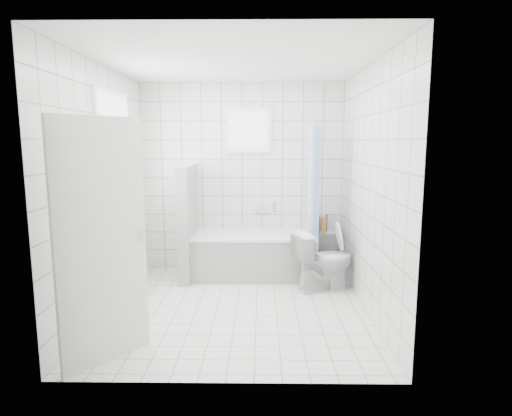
{
  "coord_description": "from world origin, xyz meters",
  "views": [
    {
      "loc": [
        0.27,
        -4.48,
        1.8
      ],
      "look_at": [
        0.21,
        0.35,
        1.05
      ],
      "focal_mm": 30.0,
      "sensor_mm": 36.0,
      "label": 1
    }
  ],
  "objects": [
    {
      "name": "tiled_ledge",
      "position": [
        1.11,
        1.38,
        0.28
      ],
      "size": [
        0.4,
        0.24,
        0.55
      ],
      "primitive_type": "cube",
      "color": "white",
      "rests_on": "ground"
    },
    {
      "name": "partition_wall",
      "position": [
        -0.7,
        1.07,
        0.75
      ],
      "size": [
        0.15,
        0.85,
        1.5
      ],
      "primitive_type": "cube",
      "color": "white",
      "rests_on": "ground"
    },
    {
      "name": "toilet",
      "position": [
        1.03,
        0.58,
        0.37
      ],
      "size": [
        0.82,
        0.62,
        0.74
      ],
      "primitive_type": "imported",
      "rotation": [
        0.0,
        0.0,
        1.89
      ],
      "color": "white",
      "rests_on": "ground"
    },
    {
      "name": "ground",
      "position": [
        0.0,
        0.0,
        0.0
      ],
      "size": [
        3.0,
        3.0,
        0.0
      ],
      "primitive_type": "plane",
      "color": "white",
      "rests_on": "ground"
    },
    {
      "name": "shower_curtain",
      "position": [
        0.92,
        0.97,
        1.1
      ],
      "size": [
        0.14,
        0.48,
        1.78
      ],
      "primitive_type": null,
      "color": "#4983D6",
      "rests_on": "curtain_rod"
    },
    {
      "name": "ledge_bottles",
      "position": [
        1.09,
        1.35,
        0.67
      ],
      "size": [
        0.2,
        0.19,
        0.24
      ],
      "color": "#F0491C",
      "rests_on": "tiled_ledge"
    },
    {
      "name": "tub_faucet",
      "position": [
        0.27,
        1.46,
        0.85
      ],
      "size": [
        0.18,
        0.06,
        0.06
      ],
      "primitive_type": "cube",
      "color": "silver",
      "rests_on": "wall_back"
    },
    {
      "name": "ceiling",
      "position": [
        0.0,
        0.0,
        2.6
      ],
      "size": [
        3.0,
        3.0,
        0.0
      ],
      "primitive_type": "plane",
      "rotation": [
        3.14,
        0.0,
        0.0
      ],
      "color": "white",
      "rests_on": "ground"
    },
    {
      "name": "window_sill",
      "position": [
        -1.31,
        0.3,
        0.86
      ],
      "size": [
        0.18,
        1.02,
        0.08
      ],
      "primitive_type": "cube",
      "color": "white",
      "rests_on": "wall_left"
    },
    {
      "name": "wall_right",
      "position": [
        1.4,
        0.0,
        1.3
      ],
      "size": [
        0.02,
        3.0,
        2.6
      ],
      "primitive_type": "cube",
      "color": "white",
      "rests_on": "ground"
    },
    {
      "name": "wall_back",
      "position": [
        0.0,
        1.5,
        1.3
      ],
      "size": [
        2.8,
        0.02,
        2.6
      ],
      "primitive_type": "cube",
      "color": "white",
      "rests_on": "ground"
    },
    {
      "name": "window_back",
      "position": [
        0.1,
        1.46,
        1.95
      ],
      "size": [
        0.5,
        0.01,
        0.5
      ],
      "primitive_type": "cube",
      "color": "white",
      "rests_on": "wall_back"
    },
    {
      "name": "wall_left",
      "position": [
        -1.4,
        0.0,
        1.3
      ],
      "size": [
        0.02,
        3.0,
        2.6
      ],
      "primitive_type": "cube",
      "color": "white",
      "rests_on": "ground"
    },
    {
      "name": "door",
      "position": [
        -1.0,
        -1.17,
        1.0
      ],
      "size": [
        0.53,
        0.65,
        2.0
      ],
      "primitive_type": "cube",
      "rotation": [
        0.0,
        0.0,
        -0.67
      ],
      "color": "silver",
      "rests_on": "ground"
    },
    {
      "name": "sill_bottles",
      "position": [
        -1.3,
        0.16,
        1.03
      ],
      "size": [
        0.17,
        0.73,
        0.33
      ],
      "color": "#FF63B9",
      "rests_on": "window_sill"
    },
    {
      "name": "bathtub",
      "position": [
        0.17,
        1.13,
        0.29
      ],
      "size": [
        1.62,
        0.77,
        0.58
      ],
      "color": "white",
      "rests_on": "ground"
    },
    {
      "name": "curtain_rod",
      "position": [
        0.92,
        1.1,
        2.0
      ],
      "size": [
        0.02,
        0.8,
        0.02
      ],
      "primitive_type": "cylinder",
      "rotation": [
        1.57,
        0.0,
        0.0
      ],
      "color": "silver",
      "rests_on": "wall_back"
    },
    {
      "name": "window_left",
      "position": [
        -1.35,
        0.3,
        1.6
      ],
      "size": [
        0.01,
        0.9,
        1.4
      ],
      "primitive_type": "cube",
      "color": "white",
      "rests_on": "wall_left"
    },
    {
      "name": "wall_front",
      "position": [
        0.0,
        -1.5,
        1.3
      ],
      "size": [
        2.8,
        0.02,
        2.6
      ],
      "primitive_type": "cube",
      "color": "white",
      "rests_on": "ground"
    }
  ]
}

